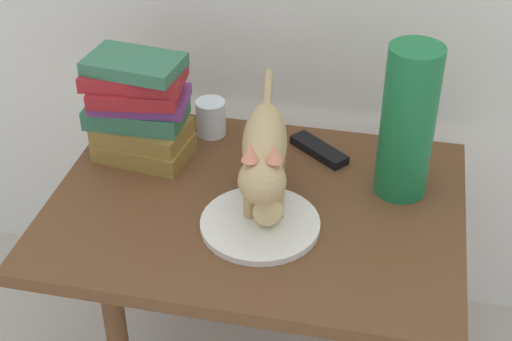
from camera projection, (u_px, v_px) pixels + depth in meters
The scene contains 8 objects.
side_table at pixel (256, 230), 1.62m from camera, with size 0.85×0.63×0.58m.
plate at pixel (260, 224), 1.50m from camera, with size 0.24×0.24×0.01m, color silver.
bread_roll at pixel (268, 211), 1.49m from camera, with size 0.08×0.06×0.05m, color #E0BC7A.
cat at pixel (264, 151), 1.49m from camera, with size 0.14×0.47×0.23m.
book_stack at pixel (139, 108), 1.65m from camera, with size 0.23×0.17×0.24m.
green_vase at pixel (408, 123), 1.52m from camera, with size 0.11×0.11×0.33m, color #196B38.
candle_jar at pixel (211, 119), 1.77m from camera, with size 0.07×0.07×0.08m.
tv_remote at pixel (319, 150), 1.72m from camera, with size 0.15×0.04×0.02m, color black.
Camera 1 is at (0.26, -1.23, 1.53)m, focal length 53.13 mm.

